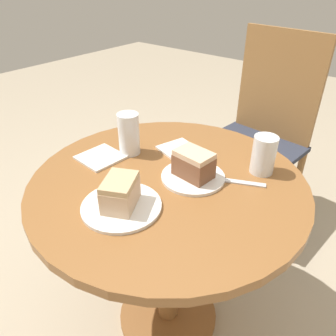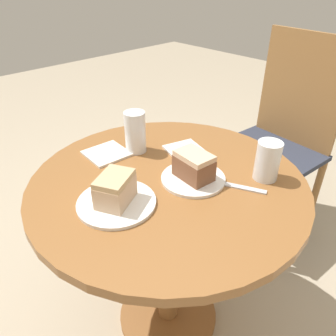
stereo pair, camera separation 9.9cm
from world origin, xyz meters
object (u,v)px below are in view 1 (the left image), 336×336
at_px(plate_near, 193,177).
at_px(cake_slice_far, 120,193).
at_px(glass_lemonade, 129,136).
at_px(chair, 259,132).
at_px(plate_far, 122,206).
at_px(cake_slice_near, 194,164).
at_px(glass_water, 263,157).

xyz_separation_m(plate_near, cake_slice_far, (-0.07, -0.24, 0.05)).
bearing_deg(plate_near, glass_lemonade, -178.12).
height_order(chair, plate_far, chair).
bearing_deg(plate_far, cake_slice_far, 0.00).
relative_size(chair, cake_slice_near, 8.38).
bearing_deg(glass_lemonade, cake_slice_near, 1.88).
bearing_deg(plate_far, chair, 94.07).
xyz_separation_m(plate_near, plate_far, (-0.07, -0.24, 0.00)).
bearing_deg(cake_slice_far, chair, 94.07).
bearing_deg(glass_lemonade, plate_near, 1.88).
height_order(chair, glass_water, chair).
distance_m(plate_near, cake_slice_far, 0.25).
distance_m(cake_slice_near, cake_slice_far, 0.25).
bearing_deg(plate_near, cake_slice_near, -90.00).
xyz_separation_m(plate_far, glass_lemonade, (-0.20, 0.23, 0.06)).
bearing_deg(plate_far, cake_slice_near, 74.61).
bearing_deg(chair, cake_slice_near, -74.51).
distance_m(cake_slice_near, glass_water, 0.22).
bearing_deg(plate_near, cake_slice_far, -105.39).
distance_m(chair, plate_near, 0.83).
distance_m(plate_near, cake_slice_near, 0.05).
xyz_separation_m(chair, glass_lemonade, (-0.13, -0.81, 0.25)).
relative_size(glass_lemonade, glass_water, 1.18).
bearing_deg(cake_slice_far, plate_far, 0.00).
bearing_deg(plate_near, plate_far, -105.39).
bearing_deg(cake_slice_near, cake_slice_far, -105.39).
distance_m(plate_near, glass_water, 0.23).
bearing_deg(cake_slice_near, glass_water, 49.25).
xyz_separation_m(cake_slice_far, glass_lemonade, (-0.20, 0.23, 0.01)).
bearing_deg(chair, glass_lemonade, -93.39).
bearing_deg(glass_water, glass_lemonade, -156.62).
distance_m(chair, glass_water, 0.73).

